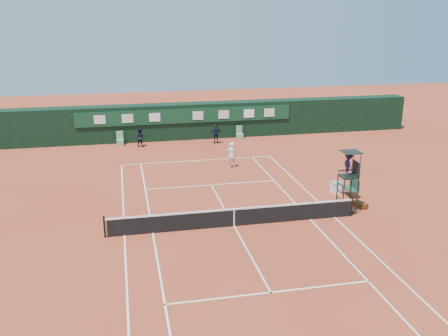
{
  "coord_description": "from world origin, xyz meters",
  "views": [
    {
      "loc": [
        -5.28,
        -22.7,
        10.49
      ],
      "look_at": [
        0.73,
        6.0,
        1.2
      ],
      "focal_mm": 40.0,
      "sensor_mm": 36.0,
      "label": 1
    }
  ],
  "objects_px": {
    "umpire_chair": "(349,169)",
    "player": "(232,155)",
    "player_bench": "(352,186)",
    "cooler": "(336,187)",
    "tennis_net": "(234,217)"
  },
  "relations": [
    {
      "from": "umpire_chair",
      "to": "tennis_net",
      "type": "bearing_deg",
      "value": -174.87
    },
    {
      "from": "umpire_chair",
      "to": "cooler",
      "type": "bearing_deg",
      "value": 75.83
    },
    {
      "from": "cooler",
      "to": "player_bench",
      "type": "bearing_deg",
      "value": -50.02
    },
    {
      "from": "tennis_net",
      "to": "cooler",
      "type": "height_order",
      "value": "tennis_net"
    },
    {
      "from": "player_bench",
      "to": "player",
      "type": "height_order",
      "value": "player"
    },
    {
      "from": "cooler",
      "to": "tennis_net",
      "type": "bearing_deg",
      "value": -153.39
    },
    {
      "from": "tennis_net",
      "to": "cooler",
      "type": "xyz_separation_m",
      "value": [
        7.12,
        3.57,
        -0.18
      ]
    },
    {
      "from": "tennis_net",
      "to": "umpire_chair",
      "type": "bearing_deg",
      "value": 5.13
    },
    {
      "from": "tennis_net",
      "to": "player_bench",
      "type": "relative_size",
      "value": 10.75
    },
    {
      "from": "tennis_net",
      "to": "player_bench",
      "type": "bearing_deg",
      "value": 19.76
    },
    {
      "from": "tennis_net",
      "to": "player",
      "type": "height_order",
      "value": "player"
    },
    {
      "from": "player_bench",
      "to": "cooler",
      "type": "height_order",
      "value": "player_bench"
    },
    {
      "from": "umpire_chair",
      "to": "player",
      "type": "relative_size",
      "value": 1.88
    },
    {
      "from": "player",
      "to": "tennis_net",
      "type": "bearing_deg",
      "value": 68.95
    },
    {
      "from": "player_bench",
      "to": "cooler",
      "type": "relative_size",
      "value": 1.86
    }
  ]
}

